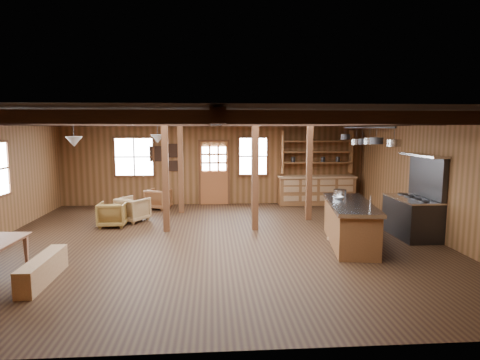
{
  "coord_description": "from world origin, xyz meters",
  "views": [
    {
      "loc": [
        -0.07,
        -8.79,
        2.54
      ],
      "look_at": [
        0.64,
        1.28,
        1.22
      ],
      "focal_mm": 30.0,
      "sensor_mm": 36.0,
      "label": 1
    }
  ],
  "objects_px": {
    "commercial_range": "(414,210)",
    "armchair_a": "(113,214)",
    "armchair_c": "(133,209)",
    "kitchen_island": "(350,223)",
    "armchair_b": "(158,199)"
  },
  "relations": [
    {
      "from": "armchair_c",
      "to": "armchair_a",
      "type": "bearing_deg",
      "value": 86.82
    },
    {
      "from": "commercial_range",
      "to": "kitchen_island",
      "type": "bearing_deg",
      "value": -162.27
    },
    {
      "from": "armchair_c",
      "to": "kitchen_island",
      "type": "bearing_deg",
      "value": -173.31
    },
    {
      "from": "commercial_range",
      "to": "armchair_a",
      "type": "distance_m",
      "value": 7.44
    },
    {
      "from": "kitchen_island",
      "to": "commercial_range",
      "type": "distance_m",
      "value": 1.82
    },
    {
      "from": "kitchen_island",
      "to": "commercial_range",
      "type": "xyz_separation_m",
      "value": [
        1.73,
        0.55,
        0.15
      ]
    },
    {
      "from": "armchair_a",
      "to": "armchair_c",
      "type": "distance_m",
      "value": 0.68
    },
    {
      "from": "armchair_a",
      "to": "armchair_c",
      "type": "relative_size",
      "value": 0.96
    },
    {
      "from": "commercial_range",
      "to": "armchair_b",
      "type": "distance_m",
      "value": 7.41
    },
    {
      "from": "kitchen_island",
      "to": "armchair_c",
      "type": "height_order",
      "value": "kitchen_island"
    },
    {
      "from": "armchair_a",
      "to": "armchair_c",
      "type": "bearing_deg",
      "value": -127.06
    },
    {
      "from": "commercial_range",
      "to": "armchair_a",
      "type": "relative_size",
      "value": 2.75
    },
    {
      "from": "kitchen_island",
      "to": "armchair_a",
      "type": "height_order",
      "value": "kitchen_island"
    },
    {
      "from": "armchair_a",
      "to": "kitchen_island",
      "type": "bearing_deg",
      "value": 159.33
    },
    {
      "from": "armchair_c",
      "to": "commercial_range",
      "type": "bearing_deg",
      "value": -163.15
    }
  ]
}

